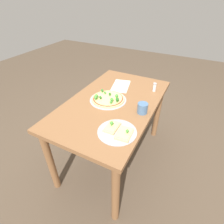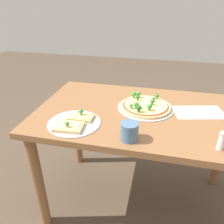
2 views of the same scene
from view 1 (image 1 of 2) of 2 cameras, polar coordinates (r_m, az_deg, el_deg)
ground_plane at (r=2.04m, az=0.23°, el=-14.11°), size 8.00×8.00×0.00m
dining_table at (r=1.62m, az=0.29°, el=0.44°), size 1.25×0.74×0.73m
pizza_tray_whole at (r=1.57m, az=-1.35°, el=4.33°), size 0.33×0.33×0.07m
pizza_tray_slice at (r=1.23m, az=1.98°, el=-6.16°), size 0.28×0.28×0.06m
drinking_cup at (r=1.41m, az=9.93°, el=1.25°), size 0.08×0.08×0.09m
condiment_shaker at (r=1.75m, az=13.70°, el=7.89°), size 0.03×0.03×0.09m
paper_menu at (r=1.82m, az=2.87°, el=8.53°), size 0.31×0.22×0.00m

